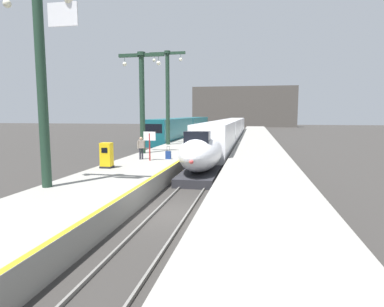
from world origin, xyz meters
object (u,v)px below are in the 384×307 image
(passenger_near_edge, at_px, (141,146))
(departure_info_board, at_px, (150,140))
(station_column_mid, at_px, (142,93))
(regional_train_adjacent, at_px, (185,128))
(station_column_near, at_px, (42,63))
(highspeed_train_main, at_px, (228,132))
(rolling_suitcase, at_px, (168,155))
(ticket_machine_yellow, at_px, (107,156))
(station_column_far, at_px, (168,90))

(passenger_near_edge, height_order, departure_info_board, departure_info_board)
(station_column_mid, xyz_separation_m, passenger_near_edge, (1.17, -3.75, -4.21))
(regional_train_adjacent, relative_size, station_column_mid, 4.27)
(departure_info_board, bearing_deg, station_column_near, -101.86)
(passenger_near_edge, bearing_deg, station_column_near, -96.49)
(highspeed_train_main, relative_size, rolling_suitcase, 58.45)
(station_column_near, height_order, station_column_mid, station_column_near)
(rolling_suitcase, bearing_deg, station_column_near, -106.50)
(regional_train_adjacent, relative_size, station_column_near, 3.97)
(ticket_machine_yellow, bearing_deg, passenger_near_edge, 78.87)
(regional_train_adjacent, height_order, station_column_mid, station_column_mid)
(passenger_near_edge, relative_size, rolling_suitcase, 1.72)
(station_column_near, relative_size, departure_info_board, 4.35)
(regional_train_adjacent, bearing_deg, station_column_near, -86.89)
(highspeed_train_main, distance_m, station_column_far, 13.48)
(highspeed_train_main, height_order, rolling_suitcase, highspeed_train_main)
(station_column_near, height_order, departure_info_board, station_column_near)
(highspeed_train_main, xyz_separation_m, rolling_suitcase, (-2.78, -22.66, -0.60))
(regional_train_adjacent, bearing_deg, station_column_far, -83.56)
(station_column_far, relative_size, rolling_suitcase, 10.42)
(highspeed_train_main, xyz_separation_m, passenger_near_edge, (-4.73, -23.23, 0.09))
(passenger_near_edge, height_order, rolling_suitcase, passenger_near_edge)
(regional_train_adjacent, distance_m, passenger_near_edge, 31.93)
(highspeed_train_main, distance_m, station_column_mid, 20.80)
(station_column_far, bearing_deg, departure_info_board, -81.09)
(station_column_near, relative_size, station_column_far, 0.90)
(highspeed_train_main, height_order, departure_info_board, highspeed_train_main)
(station_column_far, height_order, rolling_suitcase, station_column_far)
(highspeed_train_main, xyz_separation_m, station_column_near, (-5.84, -32.99, 4.74))
(passenger_near_edge, bearing_deg, highspeed_train_main, 78.48)
(station_column_near, xyz_separation_m, ticket_machine_yellow, (0.29, 5.61, -4.91))
(passenger_near_edge, xyz_separation_m, ticket_machine_yellow, (-0.82, -4.16, -0.25))
(station_column_mid, bearing_deg, ticket_machine_yellow, -87.47)
(regional_train_adjacent, distance_m, ticket_machine_yellow, 36.01)
(highspeed_train_main, bearing_deg, station_column_far, -118.29)
(station_column_far, height_order, ticket_machine_yellow, station_column_far)
(station_column_near, bearing_deg, ticket_machine_yellow, 87.00)
(station_column_near, bearing_deg, station_column_far, 90.15)
(highspeed_train_main, xyz_separation_m, departure_info_board, (-3.90, -23.73, 0.60))
(highspeed_train_main, xyz_separation_m, regional_train_adjacent, (-8.10, 8.53, 0.18))
(departure_info_board, bearing_deg, regional_train_adjacent, 97.42)
(highspeed_train_main, relative_size, regional_train_adjacent, 1.57)
(station_column_far, relative_size, ticket_machine_yellow, 6.40)
(station_column_mid, distance_m, passenger_near_edge, 5.76)
(highspeed_train_main, bearing_deg, station_column_mid, -106.86)
(passenger_near_edge, bearing_deg, regional_train_adjacent, 96.05)
(ticket_machine_yellow, bearing_deg, station_column_mid, 92.53)
(highspeed_train_main, bearing_deg, rolling_suitcase, -97.00)
(station_column_mid, height_order, departure_info_board, station_column_mid)
(station_column_near, bearing_deg, regional_train_adjacent, 93.11)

